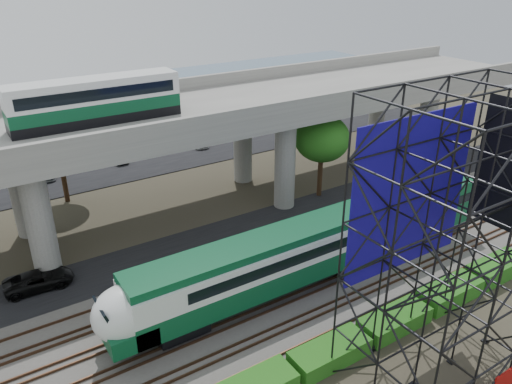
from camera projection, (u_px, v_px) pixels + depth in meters
ground at (270, 323)px, 30.07m from camera, size 140.00×140.00×0.00m
ballast_bed at (252, 305)px, 31.55m from camera, size 90.00×12.00×0.20m
service_road at (193, 247)px, 38.06m from camera, size 90.00×5.00×0.08m
parking_lot at (100, 155)px, 56.00m from camera, size 90.00×18.00×0.08m
harbor_water at (55, 111)px, 72.80m from camera, size 140.00×40.00×0.03m
rail_tracks at (252, 302)px, 31.47m from camera, size 90.00×9.52×0.16m
commuter_train at (299, 251)px, 32.16m from camera, size 29.30×3.06×4.30m
overpass at (152, 126)px, 38.67m from camera, size 80.00×12.00×12.40m
scaffold_tower at (456, 253)px, 23.29m from camera, size 9.36×6.36×15.00m
hedge_strip at (330, 352)px, 27.04m from camera, size 34.60×1.80×1.20m
trees at (100, 169)px, 37.77m from camera, size 40.94×16.94×7.69m
suv at (39, 280)px, 32.99m from camera, size 4.49×2.27×1.22m
parked_cars at (100, 151)px, 55.46m from camera, size 37.50×9.64×1.25m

